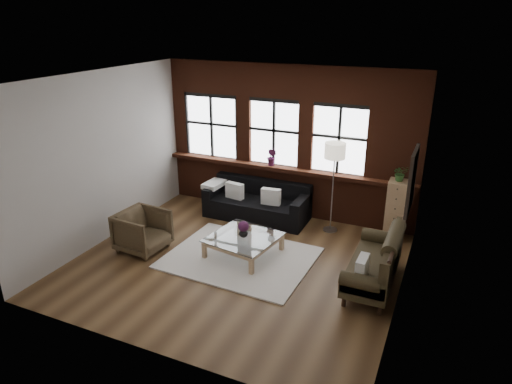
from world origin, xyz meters
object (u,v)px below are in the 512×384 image
at_px(coffee_table, 244,246).
at_px(vase, 243,233).
at_px(dark_sofa, 257,201).
at_px(armchair, 143,231).
at_px(drawer_chest, 396,210).
at_px(vintage_settee, 374,259).
at_px(floor_lamp, 333,185).

height_order(coffee_table, vase, vase).
bearing_deg(dark_sofa, armchair, -121.83).
distance_m(coffee_table, drawer_chest, 3.03).
xyz_separation_m(dark_sofa, coffee_table, (0.44, -1.59, -0.22)).
distance_m(dark_sofa, vase, 1.65).
distance_m(vintage_settee, floor_lamp, 2.09).
height_order(coffee_table, drawer_chest, drawer_chest).
relative_size(coffee_table, drawer_chest, 0.95).
height_order(dark_sofa, vase, dark_sofa).
bearing_deg(coffee_table, vase, 0.00).
distance_m(dark_sofa, armchair, 2.54).
bearing_deg(coffee_table, floor_lamp, 54.22).
bearing_deg(vase, armchair, -162.19).
bearing_deg(drawer_chest, coffee_table, -142.72).
bearing_deg(drawer_chest, vase, -142.72).
bearing_deg(drawer_chest, vintage_settee, -92.22).
bearing_deg(coffee_table, drawer_chest, 37.28).
bearing_deg(vintage_settee, coffee_table, 178.99).
xyz_separation_m(dark_sofa, armchair, (-1.34, -2.16, -0.02)).
bearing_deg(dark_sofa, coffee_table, -74.35).
height_order(drawer_chest, floor_lamp, floor_lamp).
distance_m(vintage_settee, coffee_table, 2.34).
bearing_deg(armchair, coffee_table, -68.08).
relative_size(vintage_settee, armchair, 2.12).
xyz_separation_m(armchair, floor_lamp, (2.96, 2.20, 0.61)).
height_order(armchair, vase, armchair).
bearing_deg(vase, vintage_settee, -1.01).
bearing_deg(vintage_settee, dark_sofa, 149.49).
relative_size(armchair, floor_lamp, 0.42).
relative_size(dark_sofa, coffee_table, 1.94).
relative_size(vintage_settee, vase, 10.62).
xyz_separation_m(vase, drawer_chest, (2.39, 1.82, 0.14)).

